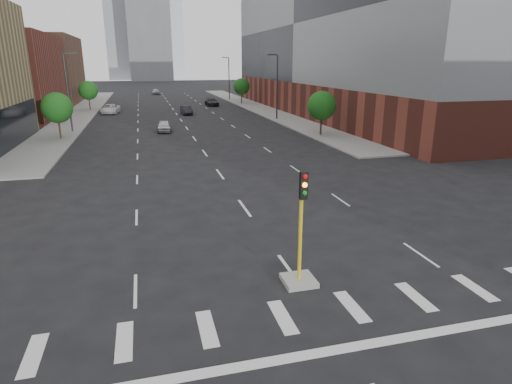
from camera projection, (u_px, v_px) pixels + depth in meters
name	position (u px, v px, depth m)	size (l,w,h in m)	color
sidewalk_left_far	(84.00, 111.00, 72.70)	(5.00, 92.00, 0.15)	gray
sidewalk_right_far	(254.00, 106.00, 79.98)	(5.00, 92.00, 0.15)	gray
building_left_far_b	(23.00, 70.00, 84.44)	(20.00, 24.00, 13.00)	brown
building_right_main	(365.00, 42.00, 67.37)	(24.00, 70.00, 22.00)	brown
tower_left	(128.00, 2.00, 199.30)	(22.00, 22.00, 70.00)	#B2B7BC
tower_right	(162.00, 2.00, 239.22)	(20.00, 20.00, 80.00)	#B2B7BC
tower_mid	(149.00, 29.00, 186.53)	(18.00, 18.00, 44.00)	slate
median_traffic_signal	(300.00, 260.00, 15.91)	(1.20, 1.20, 4.40)	#999993
streetlight_right_a	(277.00, 84.00, 60.58)	(1.60, 0.22, 9.07)	#2D2D30
streetlight_right_b	(229.00, 76.00, 92.96)	(1.60, 0.22, 9.07)	#2D2D30
streetlight_left	(68.00, 89.00, 49.44)	(1.60, 0.22, 9.07)	#2D2D30
tree_left_near	(57.00, 108.00, 45.14)	(3.20, 3.20, 4.85)	#382619
tree_left_far	(88.00, 90.00, 72.90)	(3.20, 3.20, 4.85)	#382619
tree_right_near	(322.00, 106.00, 47.31)	(3.20, 3.20, 4.85)	#382619
tree_right_far	(242.00, 87.00, 84.32)	(3.20, 3.20, 4.85)	#382619
car_near_left	(164.00, 126.00, 51.29)	(1.58, 3.92, 1.34)	silver
car_mid_right	(186.00, 110.00, 68.09)	(1.47, 4.23, 1.39)	black
car_far_left	(110.00, 109.00, 69.27)	(2.44, 5.29, 1.47)	silver
car_deep_right	(212.00, 102.00, 81.65)	(2.00, 4.92, 1.43)	black
car_distant	(156.00, 92.00, 110.17)	(1.73, 4.30, 1.46)	#A5A4A9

